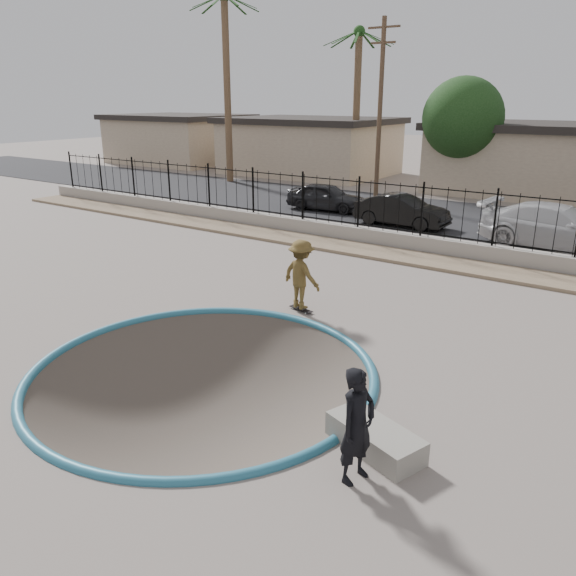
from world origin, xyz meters
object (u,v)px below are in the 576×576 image
Objects in this scene: car_a at (326,197)px; car_b at (402,211)px; skater at (301,278)px; concrete_ledge at (375,438)px; videographer at (357,426)px; car_c at (558,227)px; skateboard at (301,309)px.

car_b is (4.45, -1.20, 0.00)m from car_a.
skater is 0.45× the size of car_b.
skater is 6.16m from concrete_ledge.
car_c is at bearing 11.70° from videographer.
car_a is at bearing 131.44° from skateboard.
videographer is 20.29m from car_a.
skater is 10.98m from car_b.
skateboard is at bearing -157.31° from car_a.
car_b is at bearing -68.37° from skater.
skateboard is 6.83m from videographer.
car_a is 4.61m from car_b.
videographer is (4.35, -5.19, -0.02)m from skater.
car_a is at bearing 43.32° from videographer.
skateboard is 0.20× the size of car_a.
videographer is 0.46× the size of car_a.
concrete_ledge is at bearing 17.37° from videographer.
videographer is 17.20m from car_b.
videographer reaches higher than concrete_ledge.
skateboard is 10.99m from car_b.
car_a reaches higher than skateboard.
videographer is at bearing -174.04° from car_c.
skater is at bearing 134.22° from concrete_ledge.
videographer is 0.32× the size of car_c.
skater reaches higher than skateboard.
car_c reaches higher than skateboard.
car_c is at bearing -100.87° from skater.
car_a is (-10.78, 17.19, -0.19)m from videographer.
videographer is 0.44× the size of car_b.
skater is 13.61m from car_a.
car_c is (-0.04, 14.79, 0.63)m from concrete_ledge.
videographer reaches higher than car_a.
car_b is (-6.33, 15.99, -0.19)m from videographer.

